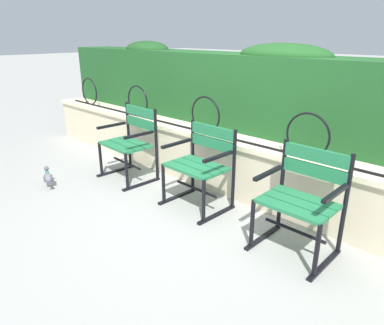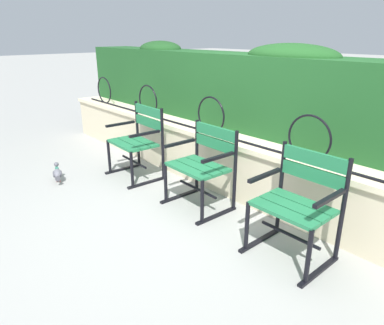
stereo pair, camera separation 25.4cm
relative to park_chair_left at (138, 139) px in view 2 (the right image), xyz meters
The scene contains 8 objects.
ground_plane 1.33m from the park_chair_left, 13.17° to the right, with size 60.00×60.00×0.00m, color #9E9E99.
stone_wall 1.33m from the park_chair_left, 23.27° to the left, with size 7.17×0.41×0.63m.
iron_arch_fence 1.04m from the park_chair_left, 26.99° to the left, with size 6.64×0.02×0.42m.
hedge_row 1.69m from the park_chair_left, 39.57° to the left, with size 7.03×0.61×0.97m.
park_chair_left is the anchor object (origin of this frame).
park_chair_centre 1.13m from the park_chair_left, ahead, with size 0.63×0.54×0.83m.
park_chair_right 2.25m from the park_chair_left, ahead, with size 0.60×0.52×0.86m.
pigeon_far_side 1.05m from the park_chair_left, 118.07° to the right, with size 0.28×0.16×0.22m.
Camera 2 is at (2.33, -1.97, 1.69)m, focal length 32.91 mm.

